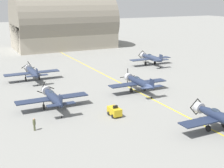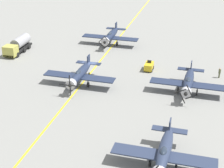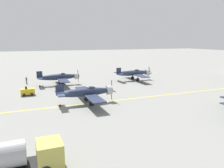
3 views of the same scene
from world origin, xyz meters
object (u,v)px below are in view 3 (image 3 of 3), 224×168
airplane_mid_left (59,77)px  fuel_tanker (11,159)px  airplane_far_left (134,73)px  tow_tractor (28,91)px  ground_crew_walking (26,80)px  airplane_mid_center (87,92)px

airplane_mid_left → fuel_tanker: bearing=-16.3°
airplane_far_left → tow_tractor: bearing=-91.9°
fuel_tanker → tow_tractor: fuel_tanker is taller
ground_crew_walking → tow_tractor: bearing=-0.0°
fuel_tanker → ground_crew_walking: fuel_tanker is taller
airplane_far_left → fuel_tanker: size_ratio=1.50×
tow_tractor → ground_crew_walking: (-12.44, 0.01, 0.21)m
tow_tractor → airplane_mid_center: bearing=42.9°
airplane_far_left → tow_tractor: airplane_far_left is taller
airplane_far_left → ground_crew_walking: size_ratio=6.57×
airplane_mid_center → airplane_far_left: airplane_mid_center is taller
fuel_tanker → ground_crew_walking: size_ratio=4.38×
airplane_far_left → ground_crew_walking: (-5.76, -26.99, -1.02)m
airplane_mid_left → fuel_tanker: (35.03, -9.14, -0.50)m
airplane_mid_center → fuel_tanker: airplane_mid_center is taller
tow_tractor → airplane_mid_left: bearing=136.1°
airplane_far_left → tow_tractor: 27.84m
airplane_mid_center → airplane_far_left: (-16.62, 17.75, 0.00)m
airplane_far_left → fuel_tanker: (34.05, -28.77, -0.50)m
airplane_mid_left → tow_tractor: size_ratio=4.62×
airplane_far_left → ground_crew_walking: airplane_far_left is taller
fuel_tanker → tow_tractor: size_ratio=3.08×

